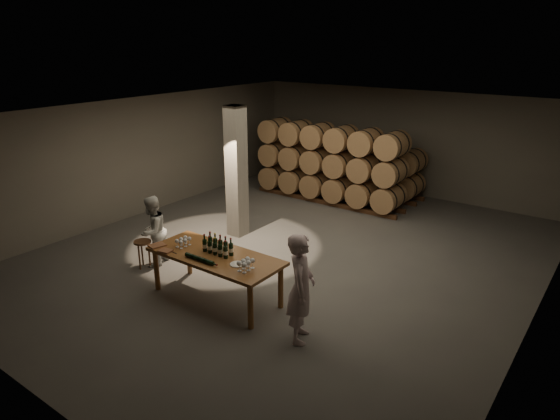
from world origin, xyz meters
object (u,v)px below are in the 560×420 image
Objects in this scene: notebook_near at (165,251)px; person_woman at (153,231)px; plate at (237,264)px; stool at (143,246)px; bottle_cluster at (218,247)px; tasting_table at (216,260)px; person_man at (301,288)px.

person_woman is (-1.27, 0.75, -0.14)m from notebook_near.
plate is 2.76m from person_woman.
stool is 0.40× the size of person_woman.
bottle_cluster is at bearing 0.58° from stool.
bottle_cluster reaches higher than tasting_table.
bottle_cluster is 2.05m from person_man.
bottle_cluster reaches higher than notebook_near.
notebook_near is 1.48m from stool.
person_man is (2.03, -0.18, 0.13)m from tasting_table.
notebook_near is at bearing -148.11° from bottle_cluster.
bottle_cluster is (-0.00, 0.08, 0.23)m from tasting_table.
bottle_cluster is at bearing 165.35° from plate.
person_man is 4.17m from person_woman.
bottle_cluster is at bearing 91.72° from tasting_table.
stool is at bearing 177.16° from plate.
tasting_table is 4.29× the size of bottle_cluster.
bottle_cluster is 0.39× the size of person_woman.
plate is 0.44× the size of stool.
stool is at bearing 178.57° from tasting_table.
bottle_cluster is 2.55× the size of notebook_near.
notebook_near is 0.15× the size of person_woman.
plate is at bearing -2.84° from stool.
tasting_table is 0.24m from bottle_cluster.
stool is (-2.17, -0.02, -0.52)m from bottle_cluster.
person_man is at bearing 65.69° from person_woman.
tasting_table is 2.04m from person_man.
person_woman is (-2.73, 0.39, -0.14)m from plate.
person_woman is at bearing 171.97° from plate.
stool is at bearing -30.74° from person_woman.
person_man reaches higher than tasting_table.
person_man is at bearing -3.21° from stool.
person_man reaches higher than bottle_cluster.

